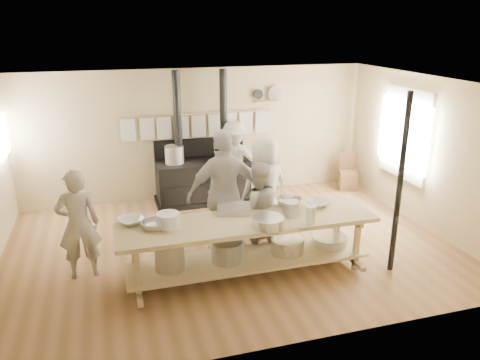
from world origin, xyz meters
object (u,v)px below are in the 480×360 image
object	(u,v)px
roasting_pan	(234,209)
cook_center	(265,187)
cook_right	(225,194)
chair	(348,179)
stove	(202,177)
cook_left	(257,210)
prep_table	(247,242)
cook_far_left	(78,224)
cook_by_window	(235,162)

from	to	relation	value
roasting_pan	cook_center	bearing A→B (deg)	48.69
cook_right	chair	world-z (taller)	cook_right
stove	chair	size ratio (longest dim) A/B	3.36
cook_left	cook_center	size ratio (longest dim) A/B	0.89
chair	prep_table	bearing A→B (deg)	-119.57
cook_far_left	cook_center	bearing A→B (deg)	-173.08
cook_far_left	cook_by_window	distance (m)	3.59
stove	roasting_pan	world-z (taller)	stove
stove	cook_right	distance (m)	2.35
cook_far_left	chair	distance (m)	5.88
prep_table	chair	xyz separation A→B (m)	(3.16, 2.86, -0.29)
cook_by_window	roasting_pan	xyz separation A→B (m)	(-0.71, -2.49, 0.08)
cook_far_left	chair	xyz separation A→B (m)	(5.41, 2.24, -0.57)
chair	cook_by_window	bearing A→B (deg)	-160.67
stove	prep_table	world-z (taller)	stove
cook_left	chair	size ratio (longest dim) A/B	1.95
cook_right	cook_by_window	size ratio (longest dim) A/B	1.20
cook_center	cook_right	bearing A→B (deg)	22.51
cook_center	cook_by_window	distance (m)	1.61
cook_far_left	cook_by_window	size ratio (longest dim) A/B	0.97
cook_right	roasting_pan	bearing A→B (deg)	94.86
cook_by_window	roasting_pan	bearing A→B (deg)	-76.81
cook_by_window	roasting_pan	world-z (taller)	cook_by_window
cook_by_window	chair	distance (m)	2.62
cook_center	prep_table	bearing A→B (deg)	52.05
cook_far_left	roasting_pan	world-z (taller)	cook_far_left
cook_far_left	roasting_pan	size ratio (longest dim) A/B	3.33
cook_right	roasting_pan	xyz separation A→B (m)	(0.04, -0.38, -0.08)
cook_left	cook_center	bearing A→B (deg)	-111.84
cook_right	cook_center	bearing A→B (deg)	-149.41
cook_center	roasting_pan	xyz separation A→B (m)	(-0.77, -0.88, 0.05)
cook_right	stove	bearing A→B (deg)	-94.12
stove	prep_table	size ratio (longest dim) A/B	0.72
cook_right	cook_by_window	bearing A→B (deg)	-110.22
cook_left	cook_right	size ratio (longest dim) A/B	0.77
chair	cook_far_left	bearing A→B (deg)	-139.26
prep_table	cook_by_window	size ratio (longest dim) A/B	2.19
prep_table	chair	size ratio (longest dim) A/B	4.66
prep_table	cook_center	bearing A→B (deg)	60.85
stove	cook_right	world-z (taller)	stove
stove	chair	xyz separation A→B (m)	(3.16, -0.15, -0.29)
prep_table	cook_right	xyz separation A→B (m)	(-0.13, 0.71, 0.47)
cook_right	roasting_pan	size ratio (longest dim) A/B	4.13
cook_far_left	cook_center	distance (m)	2.97
cook_center	chair	xyz separation A→B (m)	(2.49, 1.66, -0.62)
cook_left	cook_center	world-z (taller)	cook_center
cook_far_left	cook_left	bearing A→B (deg)	173.44
cook_far_left	cook_right	xyz separation A→B (m)	(2.11, 0.09, 0.19)
cook_by_window	stove	bearing A→B (deg)	-169.17
cook_far_left	cook_left	distance (m)	2.57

